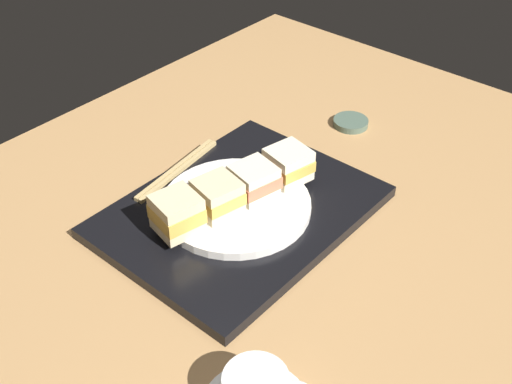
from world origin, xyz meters
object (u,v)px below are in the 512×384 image
object	(u,v)px
sandwich_inner_near	(254,181)
sandwich_farmost	(177,214)
sandwich_inner_far	(217,197)
chopsticks_pair	(177,170)
sandwich_plate	(236,205)
small_sauce_dish	(351,123)
sandwich_nearmost	(288,164)

from	to	relation	value
sandwich_inner_near	sandwich_farmost	distance (cm)	13.98
sandwich_inner_far	chopsticks_pair	xyz separation A→B (cm)	(-4.37, -13.45, -3.68)
sandwich_plate	small_sauce_dish	bearing A→B (deg)	-176.99
sandwich_inner_far	small_sauce_dish	size ratio (longest dim) A/B	1.14
sandwich_inner_far	sandwich_farmost	size ratio (longest dim) A/B	1.01
sandwich_inner_near	sandwich_inner_far	world-z (taller)	sandwich_inner_far
sandwich_plate	sandwich_farmost	distance (cm)	11.08
sandwich_nearmost	sandwich_plate	bearing A→B (deg)	-11.85
sandwich_farmost	small_sauce_dish	distance (cm)	45.33
sandwich_inner_near	chopsticks_pair	distance (cm)	15.50
small_sauce_dish	sandwich_nearmost	bearing A→B (deg)	9.23
sandwich_plate	sandwich_inner_near	bearing A→B (deg)	168.15
sandwich_inner_near	sandwich_inner_far	size ratio (longest dim) A/B	1.03
sandwich_nearmost	small_sauce_dish	xyz separation A→B (cm)	(-24.47, -3.98, -5.28)
chopsticks_pair	small_sauce_dish	bearing A→B (deg)	159.93
small_sauce_dish	sandwich_farmost	bearing A→B (deg)	-0.41
sandwich_plate	chopsticks_pair	xyz separation A→B (cm)	(-0.96, -14.17, -0.35)
sandwich_inner_near	sandwich_farmost	world-z (taller)	sandwich_farmost
sandwich_nearmost	sandwich_inner_near	distance (cm)	6.99
sandwich_nearmost	small_sauce_dish	distance (cm)	25.35
sandwich_inner_far	small_sauce_dish	xyz separation A→B (cm)	(-38.15, -1.11, -5.28)
sandwich_plate	sandwich_farmost	world-z (taller)	sandwich_farmost
sandwich_inner_near	sandwich_nearmost	bearing A→B (deg)	168.15
sandwich_plate	small_sauce_dish	xyz separation A→B (cm)	(-34.73, -1.83, -1.95)
sandwich_inner_far	sandwich_farmost	xyz separation A→B (cm)	(6.84, -1.43, 0.28)
sandwich_inner_far	small_sauce_dish	distance (cm)	38.52
sandwich_nearmost	sandwich_inner_far	world-z (taller)	same
sandwich_plate	chopsticks_pair	distance (cm)	14.20
sandwich_nearmost	chopsticks_pair	world-z (taller)	sandwich_nearmost
sandwich_inner_far	chopsticks_pair	distance (cm)	14.62
sandwich_plate	sandwich_inner_far	size ratio (longest dim) A/B	3.10
sandwich_inner_near	sandwich_farmost	xyz separation A→B (cm)	(13.67, -2.87, 0.40)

